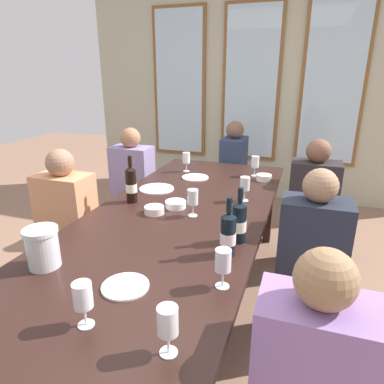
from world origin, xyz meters
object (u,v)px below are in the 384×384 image
at_px(white_plate_0, 125,286).
at_px(seated_person_2, 69,229).
at_px(dining_table, 177,222).
at_px(white_plate_2, 157,189).
at_px(seated_person_6, 233,174).
at_px(white_plate_1, 195,177).
at_px(wine_glass_0, 245,184).
at_px(wine_glass_4, 223,261).
at_px(metal_pitcher, 43,247).
at_px(wine_bottle_0, 131,184).
at_px(wine_glass_1, 255,163).
at_px(wine_glass_3, 83,296).
at_px(wine_bottle_1, 239,222).
at_px(wine_glass_2, 193,198).
at_px(wine_glass_5, 186,159).
at_px(wine_glass_6, 168,323).
at_px(seated_person_0, 133,187).
at_px(seated_person_3, 310,265).
at_px(seated_person_1, 311,209).
at_px(wine_bottle_2, 228,234).
at_px(tasting_bowl_0, 176,204).
at_px(tasting_bowl_1, 264,178).
at_px(tasting_bowl_2, 154,210).

bearing_deg(white_plate_0, seated_person_2, 139.70).
distance_m(dining_table, white_plate_2, 0.52).
bearing_deg(seated_person_6, white_plate_1, -98.30).
distance_m(wine_glass_0, wine_glass_4, 1.05).
xyz_separation_m(metal_pitcher, wine_bottle_0, (-0.02, 0.88, 0.03)).
xyz_separation_m(wine_glass_1, wine_glass_3, (-0.27, -2.06, 0.00)).
height_order(white_plate_2, wine_bottle_1, wine_bottle_1).
relative_size(wine_bottle_0, wine_glass_2, 1.89).
height_order(white_plate_0, wine_glass_0, wine_glass_0).
xyz_separation_m(wine_glass_5, wine_glass_6, (0.66, -2.03, 0.00)).
xyz_separation_m(seated_person_0, seated_person_3, (1.66, -0.94, 0.00)).
bearing_deg(white_plate_0, wine_glass_1, 82.01).
relative_size(wine_glass_3, seated_person_1, 0.16).
xyz_separation_m(white_plate_1, wine_bottle_2, (0.56, -1.18, 0.11)).
relative_size(wine_bottle_2, tasting_bowl_0, 2.17).
relative_size(wine_bottle_2, wine_glass_5, 1.72).
bearing_deg(wine_bottle_2, wine_bottle_0, 147.84).
distance_m(wine_glass_1, wine_glass_4, 1.68).
distance_m(white_plate_0, white_plate_2, 1.27).
distance_m(dining_table, seated_person_6, 1.73).
relative_size(white_plate_1, seated_person_1, 0.21).
bearing_deg(tasting_bowl_1, metal_pitcher, -115.14).
relative_size(wine_bottle_2, wine_glass_1, 1.72).
relative_size(dining_table, wine_glass_2, 15.73).
distance_m(seated_person_0, seated_person_6, 1.13).
distance_m(seated_person_2, seated_person_3, 1.66).
relative_size(white_plate_2, wine_glass_6, 1.53).
distance_m(wine_glass_0, seated_person_6, 1.43).
bearing_deg(seated_person_2, tasting_bowl_0, 9.76).
relative_size(tasting_bowl_1, wine_glass_2, 0.74).
xyz_separation_m(white_plate_1, seated_person_3, (0.97, -0.78, -0.22)).
bearing_deg(seated_person_2, metal_pitcher, -57.48).
height_order(seated_person_2, seated_person_3, same).
xyz_separation_m(wine_bottle_1, tasting_bowl_0, (-0.49, 0.34, -0.09)).
bearing_deg(wine_bottle_2, metal_pitcher, -154.19).
xyz_separation_m(dining_table, seated_person_1, (0.83, 0.92, -0.16)).
bearing_deg(white_plate_0, wine_glass_5, 101.42).
distance_m(wine_bottle_1, tasting_bowl_2, 0.63).
distance_m(dining_table, wine_glass_3, 1.06).
distance_m(dining_table, seated_person_1, 1.25).
relative_size(wine_glass_5, wine_glass_6, 1.00).
distance_m(wine_bottle_1, wine_glass_0, 0.62).
xyz_separation_m(tasting_bowl_1, wine_glass_5, (-0.71, 0.05, 0.09)).
bearing_deg(wine_bottle_2, wine_glass_1, 93.57).
bearing_deg(white_plate_1, seated_person_3, -38.82).
xyz_separation_m(wine_glass_3, wine_glass_5, (-0.34, 2.01, -0.00)).
bearing_deg(wine_glass_1, wine_bottle_1, -84.95).
distance_m(seated_person_1, seated_person_6, 1.15).
xyz_separation_m(white_plate_0, wine_glass_3, (-0.02, -0.25, 0.12)).
xyz_separation_m(tasting_bowl_1, wine_glass_4, (0.03, -1.57, 0.10)).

